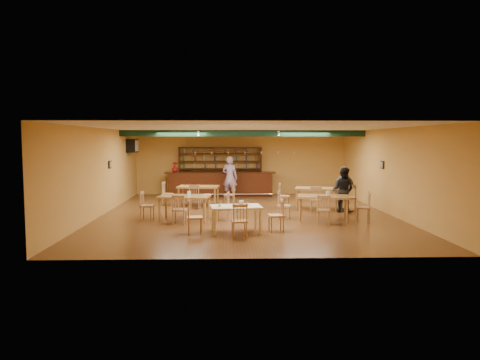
{
  "coord_description": "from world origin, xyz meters",
  "views": [
    {
      "loc": [
        -0.69,
        -15.62,
        2.57
      ],
      "look_at": [
        -0.2,
        0.6,
        1.15
      ],
      "focal_mm": 33.63,
      "sensor_mm": 36.0,
      "label": 1
    }
  ],
  "objects_px": {
    "near_table": "(236,219)",
    "dining_table_d": "(323,208)",
    "dining_table_c": "(185,208)",
    "patron_bar": "(230,177)",
    "bar_counter": "(220,184)",
    "patron_right_a": "(343,190)",
    "dining_table_b": "(317,198)",
    "dining_table_a": "(198,196)"
  },
  "relations": [
    {
      "from": "bar_counter",
      "to": "near_table",
      "type": "xyz_separation_m",
      "value": [
        0.55,
        -8.34,
        -0.19
      ]
    },
    {
      "from": "dining_table_d",
      "to": "near_table",
      "type": "bearing_deg",
      "value": -136.58
    },
    {
      "from": "bar_counter",
      "to": "near_table",
      "type": "distance_m",
      "value": 8.36
    },
    {
      "from": "dining_table_b",
      "to": "patron_bar",
      "type": "relative_size",
      "value": 0.85
    },
    {
      "from": "patron_bar",
      "to": "patron_right_a",
      "type": "bearing_deg",
      "value": 153.97
    },
    {
      "from": "dining_table_c",
      "to": "bar_counter",
      "type": "bearing_deg",
      "value": 87.56
    },
    {
      "from": "dining_table_d",
      "to": "near_table",
      "type": "height_order",
      "value": "dining_table_d"
    },
    {
      "from": "near_table",
      "to": "dining_table_d",
      "type": "bearing_deg",
      "value": 26.24
    },
    {
      "from": "bar_counter",
      "to": "dining_table_a",
      "type": "relative_size",
      "value": 3.22
    },
    {
      "from": "bar_counter",
      "to": "near_table",
      "type": "bearing_deg",
      "value": -86.2
    },
    {
      "from": "near_table",
      "to": "dining_table_c",
      "type": "bearing_deg",
      "value": 122.64
    },
    {
      "from": "dining_table_d",
      "to": "dining_table_c",
      "type": "bearing_deg",
      "value": -171.64
    },
    {
      "from": "bar_counter",
      "to": "patron_right_a",
      "type": "xyz_separation_m",
      "value": [
        4.5,
        -4.82,
        0.25
      ]
    },
    {
      "from": "patron_right_a",
      "to": "patron_bar",
      "type": "bearing_deg",
      "value": -6.31
    },
    {
      "from": "dining_table_a",
      "to": "patron_right_a",
      "type": "distance_m",
      "value": 5.62
    },
    {
      "from": "dining_table_c",
      "to": "patron_bar",
      "type": "bearing_deg",
      "value": 81.78
    },
    {
      "from": "bar_counter",
      "to": "patron_bar",
      "type": "height_order",
      "value": "patron_bar"
    },
    {
      "from": "dining_table_a",
      "to": "patron_bar",
      "type": "distance_m",
      "value": 2.65
    },
    {
      "from": "dining_table_c",
      "to": "patron_bar",
      "type": "distance_m",
      "value": 5.73
    },
    {
      "from": "bar_counter",
      "to": "dining_table_c",
      "type": "height_order",
      "value": "bar_counter"
    },
    {
      "from": "bar_counter",
      "to": "dining_table_a",
      "type": "distance_m",
      "value": 3.2
    },
    {
      "from": "bar_counter",
      "to": "dining_table_b",
      "type": "relative_size",
      "value": 3.19
    },
    {
      "from": "near_table",
      "to": "patron_bar",
      "type": "distance_m",
      "value": 7.53
    },
    {
      "from": "near_table",
      "to": "patron_bar",
      "type": "xyz_separation_m",
      "value": [
        -0.11,
        7.51,
        0.57
      ]
    },
    {
      "from": "near_table",
      "to": "patron_right_a",
      "type": "height_order",
      "value": "patron_right_a"
    },
    {
      "from": "bar_counter",
      "to": "dining_table_b",
      "type": "xyz_separation_m",
      "value": [
        3.7,
        -4.02,
        -0.17
      ]
    },
    {
      "from": "dining_table_c",
      "to": "patron_right_a",
      "type": "xyz_separation_m",
      "value": [
        5.57,
        1.5,
        0.41
      ]
    },
    {
      "from": "dining_table_a",
      "to": "near_table",
      "type": "distance_m",
      "value": 5.43
    },
    {
      "from": "dining_table_d",
      "to": "bar_counter",
      "type": "bearing_deg",
      "value": 128.53
    },
    {
      "from": "dining_table_b",
      "to": "dining_table_c",
      "type": "relative_size",
      "value": 0.99
    },
    {
      "from": "near_table",
      "to": "bar_counter",
      "type": "bearing_deg",
      "value": 87.64
    },
    {
      "from": "bar_counter",
      "to": "dining_table_d",
      "type": "distance_m",
      "value": 7.36
    },
    {
      "from": "patron_bar",
      "to": "dining_table_a",
      "type": "bearing_deg",
      "value": 79.25
    },
    {
      "from": "dining_table_a",
      "to": "dining_table_d",
      "type": "height_order",
      "value": "dining_table_d"
    },
    {
      "from": "dining_table_b",
      "to": "patron_right_a",
      "type": "distance_m",
      "value": 1.2
    },
    {
      "from": "bar_counter",
      "to": "dining_table_b",
      "type": "distance_m",
      "value": 5.47
    },
    {
      "from": "dining_table_d",
      "to": "patron_right_a",
      "type": "distance_m",
      "value": 2.08
    },
    {
      "from": "bar_counter",
      "to": "dining_table_d",
      "type": "height_order",
      "value": "bar_counter"
    },
    {
      "from": "dining_table_c",
      "to": "patron_bar",
      "type": "xyz_separation_m",
      "value": [
        1.51,
        5.5,
        0.54
      ]
    },
    {
      "from": "dining_table_b",
      "to": "dining_table_d",
      "type": "height_order",
      "value": "dining_table_d"
    },
    {
      "from": "dining_table_a",
      "to": "dining_table_c",
      "type": "distance_m",
      "value": 3.25
    },
    {
      "from": "near_table",
      "to": "dining_table_a",
      "type": "bearing_deg",
      "value": 98.52
    }
  ]
}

